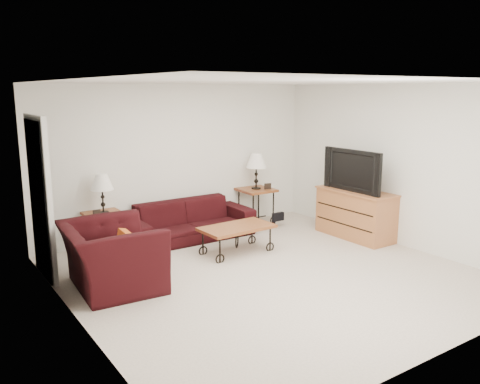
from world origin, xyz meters
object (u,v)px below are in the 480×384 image
Objects in this scene: side_table_left at (105,232)px; armchair at (111,256)px; side_table_right at (256,206)px; lamp_left at (102,194)px; coffee_table at (237,239)px; television at (357,170)px; tv_stand at (355,214)px; sofa at (189,221)px; backpack at (274,213)px; lamp_right at (256,171)px.

armchair reaches higher than side_table_left.
side_table_left is 2.83m from side_table_right.
coffee_table is at bearing -36.63° from lamp_left.
side_table_right is (2.83, 0.00, 0.03)m from side_table_left.
lamp_left is at bearing -113.84° from television.
tv_stand is (0.86, -1.62, 0.07)m from side_table_right.
television is at bearing -88.58° from armchair.
sofa is 1.66m from backpack.
side_table_right is 3.56m from armchair.
television is at bearing -39.13° from backpack.
lamp_left reaches higher than side_table_left.
side_table_left is 0.54× the size of coffee_table.
lamp_right reaches higher than side_table_left.
lamp_left is 1.29× the size of backpack.
side_table_left is 2.01m from coffee_table.
armchair is (-2.02, -0.25, 0.20)m from coffee_table.
side_table_right is at bearing 117.84° from tv_stand.
coffee_table is at bearing -79.05° from armchair.
side_table_left is at bearing 172.40° from sofa.
side_table_left is at bearing 0.00° from lamp_left.
side_table_left is 0.92× the size of side_table_right.
coffee_table is 2.37× the size of backpack.
lamp_right is (1.48, 0.18, 0.66)m from sofa.
side_table_right is at bearing 0.00° from lamp_right.
sofa is 3.30× the size of side_table_right.
lamp_right reaches higher than side_table_right.
backpack is at bearing -60.36° from side_table_right.
armchair is at bearing 177.60° from tv_stand.
lamp_left reaches higher than armchair.
coffee_table is 2.13m from tv_stand.
lamp_left is 0.48× the size of armchair.
armchair is 4.15m from television.
side_table_left is at bearing -180.00° from side_table_right.
lamp_right is 1.40× the size of backpack.
backpack is at bearing -4.30° from sofa.
coffee_table is (1.61, -1.20, -0.09)m from side_table_left.
lamp_right is 0.59× the size of coffee_table.
tv_stand is (0.86, -1.62, -0.58)m from lamp_right.
coffee_table is at bearing -135.63° from lamp_right.
television is (2.06, -0.42, 0.93)m from coffee_table.
television is (-0.02, 0.00, 0.74)m from tv_stand.
side_table_right is 1.40× the size of backpack.
lamp_right is at bearing 0.00° from side_table_right.
side_table_left is at bearing -12.15° from armchair.
tv_stand is (2.08, -0.42, 0.19)m from coffee_table.
tv_stand is (3.69, -1.62, -0.49)m from lamp_left.
lamp_left is 4.02m from television.
lamp_left is (-2.83, -0.00, 0.57)m from side_table_right.
lamp_left is (-1.35, 0.18, 0.58)m from sofa.
tv_stand reaches higher than coffee_table.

